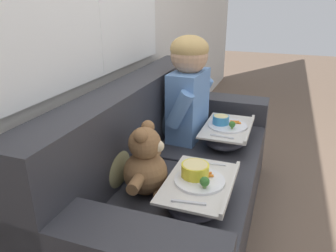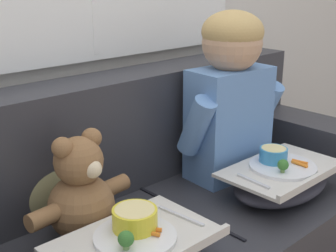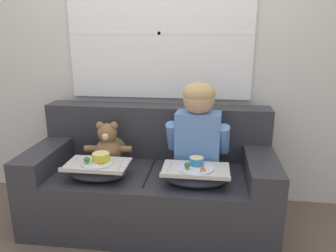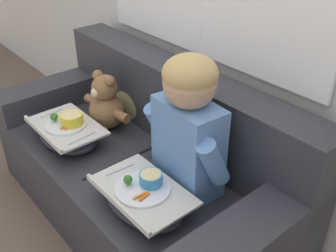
# 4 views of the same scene
# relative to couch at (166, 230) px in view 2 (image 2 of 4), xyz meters

# --- Properties ---
(couch) EXTENTS (1.86, 0.84, 0.89)m
(couch) POSITION_rel_couch_xyz_m (0.00, 0.00, 0.00)
(couch) COLOR #2D2D33
(couch) RESTS_ON ground_plane
(throw_pillow_behind_child) EXTENTS (0.34, 0.16, 0.35)m
(throw_pillow_behind_child) POSITION_rel_couch_xyz_m (0.35, 0.18, 0.28)
(throw_pillow_behind_child) COLOR slate
(throw_pillow_behind_child) RESTS_ON couch
(throw_pillow_behind_teddy) EXTENTS (0.32, 0.15, 0.33)m
(throw_pillow_behind_teddy) POSITION_rel_couch_xyz_m (-0.35, 0.18, 0.28)
(throw_pillow_behind_teddy) COLOR #898456
(throw_pillow_behind_teddy) RESTS_ON couch
(child_figure) EXTENTS (0.48, 0.24, 0.67)m
(child_figure) POSITION_rel_couch_xyz_m (0.35, 0.00, 0.49)
(child_figure) COLOR #5B84BC
(child_figure) RESTS_ON couch
(teddy_bear) EXTENTS (0.38, 0.27, 0.35)m
(teddy_bear) POSITION_rel_couch_xyz_m (-0.35, 0.00, 0.27)
(teddy_bear) COLOR brown
(teddy_bear) RESTS_ON couch
(lap_tray_child) EXTENTS (0.46, 0.29, 0.18)m
(lap_tray_child) POSITION_rel_couch_xyz_m (0.35, -0.26, 0.19)
(lap_tray_child) COLOR #2D2D38
(lap_tray_child) RESTS_ON child_figure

